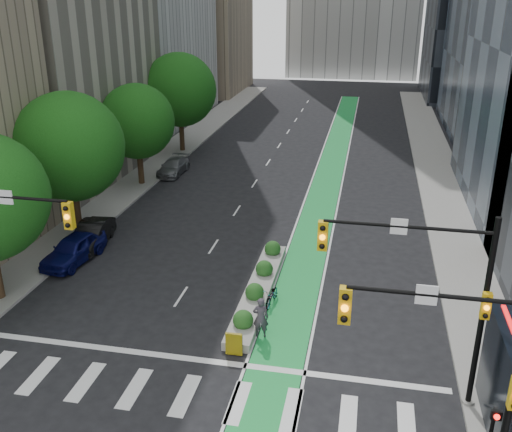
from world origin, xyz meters
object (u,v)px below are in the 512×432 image
at_px(parked_car_left_near, 74,249).
at_px(parked_car_left_mid, 92,235).
at_px(median_planter, 259,287).
at_px(parked_car_left_far, 173,167).
at_px(bicycle, 272,296).
at_px(cyclist, 261,318).

relative_size(parked_car_left_near, parked_car_left_mid, 1.03).
relative_size(median_planter, parked_car_left_mid, 2.37).
bearing_deg(parked_car_left_near, parked_car_left_far, 96.99).
xyz_separation_m(median_planter, parked_car_left_near, (-10.70, 1.55, 0.39)).
xyz_separation_m(bicycle, cyclist, (0.00, -2.84, 0.50)).
xyz_separation_m(median_planter, parked_car_left_mid, (-10.70, 3.66, 0.34)).
relative_size(bicycle, parked_car_left_near, 0.37).
bearing_deg(parked_car_left_far, cyclist, -61.55).
bearing_deg(bicycle, parked_car_left_near, 175.13).
relative_size(bicycle, cyclist, 0.89).
relative_size(bicycle, parked_car_left_far, 0.39).
height_order(median_planter, bicycle, median_planter).
bearing_deg(median_planter, cyclist, -77.62).
distance_m(cyclist, parked_car_left_near, 12.62).
bearing_deg(parked_car_left_mid, parked_car_left_far, 84.14).
height_order(bicycle, cyclist, cyclist).
relative_size(cyclist, parked_car_left_near, 0.42).
bearing_deg(median_planter, parked_car_left_far, 120.57).
bearing_deg(parked_car_left_near, median_planter, -1.23).
distance_m(bicycle, cyclist, 2.88).
height_order(parked_car_left_near, parked_car_left_mid, parked_car_left_near).
xyz_separation_m(cyclist, parked_car_left_near, (-11.50, 5.19, -0.18)).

